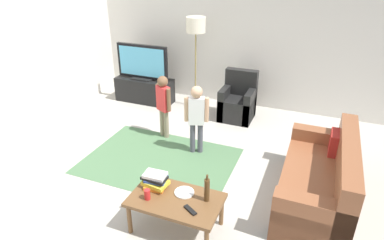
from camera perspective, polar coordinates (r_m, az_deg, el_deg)
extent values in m
plane|color=#B2ADA3|center=(4.70, -2.80, -10.16)|extent=(7.80, 7.80, 0.00)
cube|color=silver|center=(6.77, 7.90, 13.77)|extent=(6.00, 0.12, 2.70)
cube|color=#4C724C|center=(5.11, -5.56, -6.87)|extent=(2.20, 1.60, 0.01)
cube|color=black|center=(7.11, -8.05, 5.10)|extent=(1.20, 0.44, 0.50)
cube|color=black|center=(7.13, -8.17, 3.83)|extent=(1.10, 0.32, 0.03)
cube|color=black|center=(7.00, -8.26, 7.06)|extent=(0.44, 0.28, 0.03)
cube|color=black|center=(6.90, -8.45, 9.85)|extent=(1.10, 0.07, 0.68)
cube|color=#59B2D8|center=(6.87, -8.61, 9.76)|extent=(1.00, 0.01, 0.58)
cube|color=brown|center=(4.51, 20.12, -10.49)|extent=(0.80, 1.80, 0.42)
cube|color=brown|center=(4.40, 24.46, -8.79)|extent=(0.20, 1.80, 0.86)
cube|color=brown|center=(3.82, 19.49, -16.23)|extent=(0.80, 0.20, 0.60)
cube|color=brown|center=(5.14, 20.88, -4.59)|extent=(0.80, 0.20, 0.60)
cube|color=#B22823|center=(4.80, 22.97, -3.65)|extent=(0.10, 0.32, 0.32)
cube|color=black|center=(6.33, 7.66, 1.98)|extent=(0.60, 0.60, 0.42)
cube|color=black|center=(6.43, 8.30, 4.67)|extent=(0.60, 0.16, 0.90)
cube|color=black|center=(6.35, 5.62, 3.06)|extent=(0.12, 0.60, 0.60)
cube|color=black|center=(6.24, 9.83, 2.38)|extent=(0.12, 0.60, 0.60)
cylinder|color=#262626|center=(6.88, 0.58, 2.47)|extent=(0.28, 0.28, 0.02)
cylinder|color=#99844C|center=(6.62, 0.61, 8.43)|extent=(0.03, 0.03, 1.50)
cylinder|color=silver|center=(6.40, 0.65, 15.95)|extent=(0.36, 0.36, 0.28)
cylinder|color=gray|center=(5.70, -5.09, -0.34)|extent=(0.08, 0.08, 0.49)
cylinder|color=gray|center=(5.62, -4.39, -0.74)|extent=(0.08, 0.08, 0.49)
cube|color=red|center=(5.47, -4.92, 3.68)|extent=(0.26, 0.22, 0.42)
sphere|color=brown|center=(5.37, -5.04, 6.58)|extent=(0.17, 0.17, 0.17)
cylinder|color=brown|center=(5.58, -5.83, 4.31)|extent=(0.06, 0.06, 0.37)
cylinder|color=brown|center=(5.36, -3.98, 3.43)|extent=(0.06, 0.06, 0.37)
cylinder|color=#4C4C59|center=(5.19, 0.10, -3.03)|extent=(0.08, 0.08, 0.50)
cylinder|color=#4C4C59|center=(5.18, 1.40, -3.07)|extent=(0.08, 0.08, 0.50)
cube|color=white|center=(4.98, 0.78, 1.58)|extent=(0.27, 0.20, 0.42)
sphere|color=tan|center=(4.86, 0.80, 4.80)|extent=(0.18, 0.18, 0.18)
cylinder|color=tan|center=(4.98, -0.95, 1.84)|extent=(0.07, 0.07, 0.38)
cylinder|color=tan|center=(4.96, 2.53, 1.76)|extent=(0.07, 0.07, 0.38)
cube|color=brown|center=(3.74, -2.79, -13.45)|extent=(1.00, 0.60, 0.04)
cylinder|color=brown|center=(3.89, -10.62, -16.21)|extent=(0.05, 0.05, 0.38)
cylinder|color=brown|center=(4.21, -6.97, -12.08)|extent=(0.05, 0.05, 0.38)
cylinder|color=brown|center=(3.93, 5.05, -15.19)|extent=(0.05, 0.05, 0.38)
cube|color=orange|center=(3.88, -6.27, -11.14)|extent=(0.25, 0.21, 0.04)
cube|color=yellow|center=(3.86, -6.23, -10.61)|extent=(0.30, 0.23, 0.04)
cube|color=#334CA5|center=(3.85, -6.16, -9.99)|extent=(0.26, 0.21, 0.03)
cube|color=black|center=(3.83, -6.42, -9.75)|extent=(0.29, 0.18, 0.03)
cube|color=white|center=(3.81, -6.33, -9.29)|extent=(0.26, 0.18, 0.03)
cylinder|color=#4C3319|center=(3.62, 2.55, -11.86)|extent=(0.06, 0.06, 0.27)
cylinder|color=#4C3319|center=(3.52, 2.60, -9.76)|extent=(0.02, 0.02, 0.06)
cube|color=black|center=(3.57, -0.30, -15.09)|extent=(0.17, 0.13, 0.02)
cylinder|color=red|center=(3.71, -7.63, -12.46)|extent=(0.07, 0.07, 0.12)
cylinder|color=white|center=(3.79, -1.32, -12.24)|extent=(0.22, 0.22, 0.02)
cube|color=silver|center=(3.78, -1.04, -12.19)|extent=(0.15, 0.02, 0.01)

